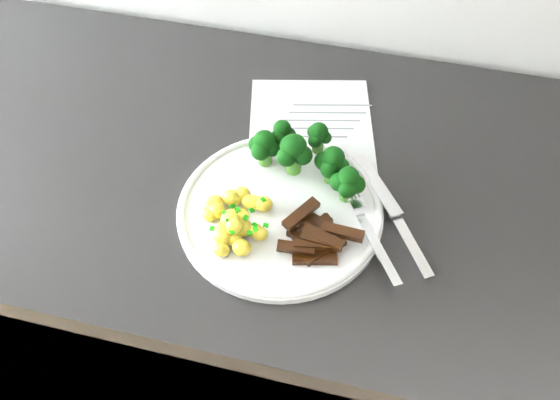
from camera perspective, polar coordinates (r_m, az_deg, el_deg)
name	(u,v)px	position (r m, az deg, el deg)	size (l,w,h in m)	color
counter	(328,326)	(1.26, 4.75, -12.20)	(2.49, 0.62, 0.93)	black
recipe_paper	(311,138)	(0.92, 3.10, 6.13)	(0.25, 0.31, 0.00)	silver
plate	(280,210)	(0.82, 0.00, -0.95)	(0.29, 0.29, 0.02)	white
broccoli	(308,155)	(0.83, 2.74, 4.40)	(0.18, 0.11, 0.08)	#34691D
potatoes	(235,219)	(0.79, -4.41, -1.84)	(0.10, 0.12, 0.04)	#FCED51
beef_strips	(316,237)	(0.78, 3.56, -3.62)	(0.11, 0.10, 0.03)	black
fork	(370,232)	(0.79, 8.87, -3.13)	(0.11, 0.17, 0.02)	silver
knife	(401,228)	(0.82, 11.77, -2.67)	(0.14, 0.20, 0.02)	silver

